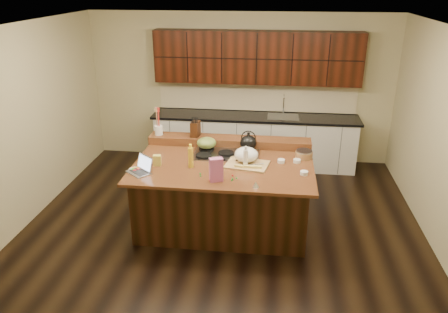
# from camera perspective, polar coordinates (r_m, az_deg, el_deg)

# --- Properties ---
(room) EXTENTS (5.52, 5.02, 2.72)m
(room) POSITION_cam_1_polar(r_m,az_deg,el_deg) (5.71, -0.06, 3.06)
(room) COLOR black
(room) RESTS_ON ground
(island) EXTENTS (2.40, 1.60, 0.92)m
(island) POSITION_cam_1_polar(r_m,az_deg,el_deg) (6.06, -0.06, -4.87)
(island) COLOR black
(island) RESTS_ON ground
(back_ledge) EXTENTS (2.40, 0.30, 0.12)m
(back_ledge) POSITION_cam_1_polar(r_m,az_deg,el_deg) (6.49, 0.70, 2.01)
(back_ledge) COLOR black
(back_ledge) RESTS_ON island
(cooktop) EXTENTS (0.92, 0.52, 0.05)m
(cooktop) POSITION_cam_1_polar(r_m,az_deg,el_deg) (6.14, 0.29, 0.33)
(cooktop) COLOR gray
(cooktop) RESTS_ON island
(back_counter) EXTENTS (3.70, 0.66, 2.40)m
(back_counter) POSITION_cam_1_polar(r_m,az_deg,el_deg) (7.91, 4.11, 5.75)
(back_counter) COLOR silver
(back_counter) RESTS_ON ground
(kettle) EXTENTS (0.26, 0.26, 0.21)m
(kettle) POSITION_cam_1_polar(r_m,az_deg,el_deg) (6.18, 3.19, 1.81)
(kettle) COLOR black
(kettle) RESTS_ON cooktop
(green_bowl) EXTENTS (0.36, 0.36, 0.15)m
(green_bowl) POSITION_cam_1_polar(r_m,az_deg,el_deg) (6.26, -2.30, 1.80)
(green_bowl) COLOR olive
(green_bowl) RESTS_ON cooktop
(laptop) EXTENTS (0.38, 0.38, 0.21)m
(laptop) POSITION_cam_1_polar(r_m,az_deg,el_deg) (5.69, -10.72, -1.48)
(laptop) COLOR #B7B7BC
(laptop) RESTS_ON island
(oil_bottle) EXTENTS (0.07, 0.07, 0.27)m
(oil_bottle) POSITION_cam_1_polar(r_m,az_deg,el_deg) (5.72, -4.37, -0.14)
(oil_bottle) COLOR gold
(oil_bottle) RESTS_ON island
(vinegar_bottle) EXTENTS (0.07, 0.07, 0.25)m
(vinegar_bottle) POSITION_cam_1_polar(r_m,az_deg,el_deg) (5.70, 2.84, -0.31)
(vinegar_bottle) COLOR silver
(vinegar_bottle) RESTS_ON island
(wooden_tray) EXTENTS (0.61, 0.49, 0.22)m
(wooden_tray) POSITION_cam_1_polar(r_m,az_deg,el_deg) (5.83, 2.95, -0.05)
(wooden_tray) COLOR tan
(wooden_tray) RESTS_ON island
(ramekin_a) EXTENTS (0.13, 0.13, 0.04)m
(ramekin_a) POSITION_cam_1_polar(r_m,az_deg,el_deg) (5.62, 10.42, -2.12)
(ramekin_a) COLOR white
(ramekin_a) RESTS_ON island
(ramekin_b) EXTENTS (0.13, 0.13, 0.04)m
(ramekin_b) POSITION_cam_1_polar(r_m,az_deg,el_deg) (5.97, 9.52, -0.56)
(ramekin_b) COLOR white
(ramekin_b) RESTS_ON island
(ramekin_c) EXTENTS (0.12, 0.12, 0.04)m
(ramekin_c) POSITION_cam_1_polar(r_m,az_deg,el_deg) (5.94, 7.48, -0.59)
(ramekin_c) COLOR white
(ramekin_c) RESTS_ON island
(strainer_bowl) EXTENTS (0.25, 0.25, 0.09)m
(strainer_bowl) POSITION_cam_1_polar(r_m,az_deg,el_deg) (6.13, 10.39, 0.22)
(strainer_bowl) COLOR #996B3F
(strainer_bowl) RESTS_ON island
(kitchen_timer) EXTENTS (0.09, 0.09, 0.07)m
(kitchen_timer) POSITION_cam_1_polar(r_m,az_deg,el_deg) (5.22, 4.15, -3.63)
(kitchen_timer) COLOR silver
(kitchen_timer) RESTS_ON island
(pink_bag) EXTENTS (0.18, 0.14, 0.30)m
(pink_bag) POSITION_cam_1_polar(r_m,az_deg,el_deg) (5.31, -1.03, -1.74)
(pink_bag) COLOR #C55D96
(pink_bag) RESTS_ON island
(candy_plate) EXTENTS (0.20, 0.20, 0.01)m
(candy_plate) POSITION_cam_1_polar(r_m,az_deg,el_deg) (5.78, -11.50, -1.70)
(candy_plate) COLOR white
(candy_plate) RESTS_ON island
(package_box) EXTENTS (0.11, 0.09, 0.14)m
(package_box) POSITION_cam_1_polar(r_m,az_deg,el_deg) (5.85, -8.73, -0.50)
(package_box) COLOR gold
(package_box) RESTS_ON island
(utensil_crock) EXTENTS (0.13, 0.13, 0.14)m
(utensil_crock) POSITION_cam_1_polar(r_m,az_deg,el_deg) (6.64, -8.52, 3.43)
(utensil_crock) COLOR white
(utensil_crock) RESTS_ON back_ledge
(knife_block) EXTENTS (0.13, 0.20, 0.22)m
(knife_block) POSITION_cam_1_polar(r_m,az_deg,el_deg) (6.51, -3.75, 3.62)
(knife_block) COLOR black
(knife_block) RESTS_ON back_ledge
(gumdrop_0) EXTENTS (0.02, 0.02, 0.02)m
(gumdrop_0) POSITION_cam_1_polar(r_m,az_deg,el_deg) (5.38, -1.72, -3.05)
(gumdrop_0) COLOR red
(gumdrop_0) RESTS_ON island
(gumdrop_1) EXTENTS (0.02, 0.02, 0.02)m
(gumdrop_1) POSITION_cam_1_polar(r_m,az_deg,el_deg) (5.40, 1.12, -2.94)
(gumdrop_1) COLOR #198C26
(gumdrop_1) RESTS_ON island
(gumdrop_2) EXTENTS (0.02, 0.02, 0.02)m
(gumdrop_2) POSITION_cam_1_polar(r_m,az_deg,el_deg) (5.50, 1.11, -2.47)
(gumdrop_2) COLOR red
(gumdrop_2) RESTS_ON island
(gumdrop_3) EXTENTS (0.02, 0.02, 0.02)m
(gumdrop_3) POSITION_cam_1_polar(r_m,az_deg,el_deg) (5.55, -3.12, -2.26)
(gumdrop_3) COLOR #198C26
(gumdrop_3) RESTS_ON island
(gumdrop_4) EXTENTS (0.02, 0.02, 0.02)m
(gumdrop_4) POSITION_cam_1_polar(r_m,az_deg,el_deg) (5.42, -0.70, -2.87)
(gumdrop_4) COLOR red
(gumdrop_4) RESTS_ON island
(gumdrop_5) EXTENTS (0.02, 0.02, 0.02)m
(gumdrop_5) POSITION_cam_1_polar(r_m,az_deg,el_deg) (5.43, 1.65, -2.83)
(gumdrop_5) COLOR #198C26
(gumdrop_5) RESTS_ON island
(gumdrop_6) EXTENTS (0.02, 0.02, 0.02)m
(gumdrop_6) POSITION_cam_1_polar(r_m,az_deg,el_deg) (5.47, -1.27, -2.61)
(gumdrop_6) COLOR red
(gumdrop_6) RESTS_ON island
(gumdrop_7) EXTENTS (0.02, 0.02, 0.02)m
(gumdrop_7) POSITION_cam_1_polar(r_m,az_deg,el_deg) (5.49, -3.10, -2.55)
(gumdrop_7) COLOR #198C26
(gumdrop_7) RESTS_ON island
(gumdrop_8) EXTENTS (0.02, 0.02, 0.02)m
(gumdrop_8) POSITION_cam_1_polar(r_m,az_deg,el_deg) (5.48, -1.89, -2.57)
(gumdrop_8) COLOR red
(gumdrop_8) RESTS_ON island
(gumdrop_9) EXTENTS (0.02, 0.02, 0.02)m
(gumdrop_9) POSITION_cam_1_polar(r_m,az_deg,el_deg) (5.43, -1.04, -2.78)
(gumdrop_9) COLOR #198C26
(gumdrop_9) RESTS_ON island
(gumdrop_10) EXTENTS (0.02, 0.02, 0.02)m
(gumdrop_10) POSITION_cam_1_polar(r_m,az_deg,el_deg) (5.36, -1.86, -3.15)
(gumdrop_10) COLOR red
(gumdrop_10) RESTS_ON island
(gumdrop_11) EXTENTS (0.02, 0.02, 0.02)m
(gumdrop_11) POSITION_cam_1_polar(r_m,az_deg,el_deg) (5.51, -1.64, -2.41)
(gumdrop_11) COLOR #198C26
(gumdrop_11) RESTS_ON island
(gumdrop_12) EXTENTS (0.02, 0.02, 0.02)m
(gumdrop_12) POSITION_cam_1_polar(r_m,az_deg,el_deg) (5.45, -0.88, -2.68)
(gumdrop_12) COLOR red
(gumdrop_12) RESTS_ON island
(gumdrop_13) EXTENTS (0.02, 0.02, 0.02)m
(gumdrop_13) POSITION_cam_1_polar(r_m,az_deg,el_deg) (5.37, 1.04, -3.13)
(gumdrop_13) COLOR #198C26
(gumdrop_13) RESTS_ON island
(gumdrop_14) EXTENTS (0.02, 0.02, 0.02)m
(gumdrop_14) POSITION_cam_1_polar(r_m,az_deg,el_deg) (5.51, -0.75, -2.39)
(gumdrop_14) COLOR red
(gumdrop_14) RESTS_ON island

